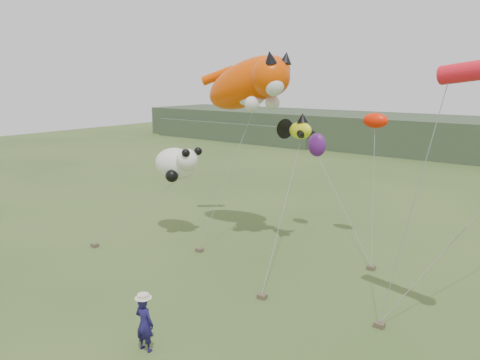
# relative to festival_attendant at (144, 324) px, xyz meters

# --- Properties ---
(ground) EXTENTS (120.00, 120.00, 0.00)m
(ground) POSITION_rel_festival_attendant_xyz_m (0.68, 1.64, -0.89)
(ground) COLOR #385123
(ground) RESTS_ON ground
(headland) EXTENTS (90.00, 13.00, 4.00)m
(headland) POSITION_rel_festival_attendant_xyz_m (-2.43, 46.33, 1.03)
(headland) COLOR #2D3D28
(headland) RESTS_ON ground
(festival_attendant) EXTENTS (0.70, 0.50, 1.79)m
(festival_attendant) POSITION_rel_festival_attendant_xyz_m (0.00, 0.00, 0.00)
(festival_attendant) COLOR #191349
(festival_attendant) RESTS_ON ground
(sandbag_anchors) EXTENTS (14.63, 5.95, 0.17)m
(sandbag_anchors) POSITION_rel_festival_attendant_xyz_m (-0.81, 6.62, -0.81)
(sandbag_anchors) COLOR brown
(sandbag_anchors) RESTS_ON ground
(cat_kite) EXTENTS (6.43, 3.43, 3.77)m
(cat_kite) POSITION_rel_festival_attendant_xyz_m (-3.33, 10.23, 7.19)
(cat_kite) COLOR #E54400
(cat_kite) RESTS_ON ground
(fish_kite) EXTENTS (2.67, 1.75, 1.29)m
(fish_kite) POSITION_rel_festival_attendant_xyz_m (-1.11, 10.45, 5.06)
(fish_kite) COLOR yellow
(fish_kite) RESTS_ON ground
(panda_kite) EXTENTS (2.94, 1.90, 1.83)m
(panda_kite) POSITION_rel_festival_attendant_xyz_m (-6.78, 8.36, 3.08)
(panda_kite) COLOR white
(panda_kite) RESTS_ON ground
(misc_kites) EXTENTS (4.17, 0.78, 2.41)m
(misc_kites) POSITION_rel_festival_attendant_xyz_m (0.13, 13.15, 4.63)
(misc_kites) COLOR #FD1E03
(misc_kites) RESTS_ON ground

